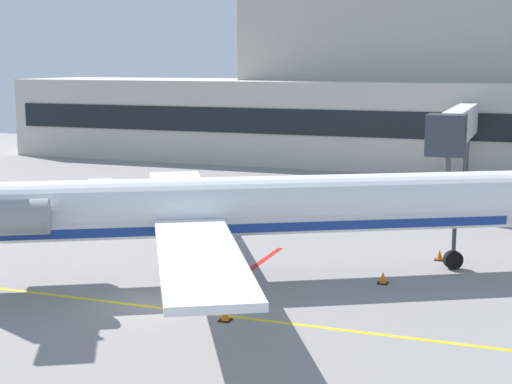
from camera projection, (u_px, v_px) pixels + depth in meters
ground at (161, 305)px, 31.68m from camera, size 120.00×120.00×0.11m
terminal_building at (350, 86)px, 74.98m from camera, size 63.43×13.11×20.04m
jet_bridge_west at (458, 127)px, 56.00m from camera, size 2.40×17.89×6.45m
regional_jet at (214, 208)px, 34.71m from camera, size 30.86×24.80×8.40m
baggage_tug at (111, 197)px, 50.65m from camera, size 4.29×3.20×2.16m
pushback_tractor at (501, 192)px, 52.89m from camera, size 3.07×2.45×2.10m
safety_cone_alpha at (225, 315)px, 29.56m from camera, size 0.47×0.47×0.55m
safety_cone_bravo at (439, 255)px, 38.53m from camera, size 0.47×0.47×0.55m
safety_cone_charlie at (383, 278)px, 34.49m from camera, size 0.47×0.47×0.55m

